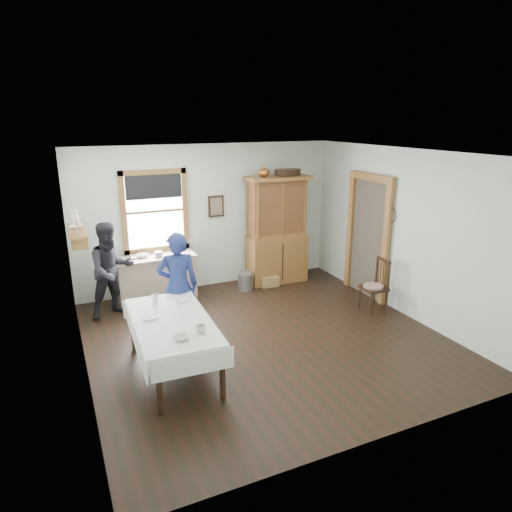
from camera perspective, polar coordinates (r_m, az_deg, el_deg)
name	(u,v)px	position (r m, az deg, el deg)	size (l,w,h in m)	color
room	(265,251)	(6.41, 1.18, 0.61)	(5.01, 5.01, 2.70)	black
window	(155,207)	(8.33, -12.54, 6.02)	(1.18, 0.07, 1.48)	white
doorway	(368,233)	(8.43, 13.85, 2.80)	(0.09, 1.14, 2.22)	#4A4235
wall_shelf	(77,229)	(7.27, -21.52, 3.19)	(0.24, 1.00, 0.44)	olive
framed_picture	(216,206)	(8.64, -5.00, 6.20)	(0.30, 0.04, 0.40)	black
rug_beater	(391,208)	(7.90, 16.55, 5.80)	(0.27, 0.27, 0.01)	black
work_counter	(156,278)	(8.35, -12.35, -2.68)	(1.41, 0.54, 0.81)	tan
china_hutch	(277,230)	(8.91, 2.64, 3.26)	(1.23, 0.58, 2.09)	olive
dining_table	(173,346)	(6.01, -10.29, -11.02)	(0.97, 1.84, 0.73)	white
spindle_chair	(374,286)	(7.89, 14.50, -3.61)	(0.42, 0.42, 0.91)	black
pail	(246,281)	(8.69, -1.30, -3.20)	(0.30, 0.30, 0.32)	gray
wicker_basket	(269,281)	(8.89, 1.65, -3.12)	(0.35, 0.24, 0.20)	olive
woman_blue	(178,290)	(6.74, -9.69, -4.21)	(0.55, 0.36, 1.50)	navy
figure_dark	(112,273)	(7.76, -17.58, -2.08)	(0.71, 0.55, 1.46)	black
table_cup_a	(201,329)	(5.45, -6.91, -9.03)	(0.12, 0.12, 0.09)	silver
table_cup_b	(155,298)	(6.41, -12.48, -5.20)	(0.10, 0.10, 0.10)	silver
table_bowl	(182,337)	(5.33, -9.29, -10.01)	(0.20, 0.20, 0.05)	silver
counter_book	(130,257)	(8.22, -15.45, -0.18)	(0.16, 0.22, 0.02)	#796050
counter_bowl	(143,256)	(8.20, -13.98, 0.04)	(0.20, 0.20, 0.06)	silver
shelf_bowl	(76,227)	(7.27, -21.55, 3.39)	(0.22, 0.22, 0.05)	silver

